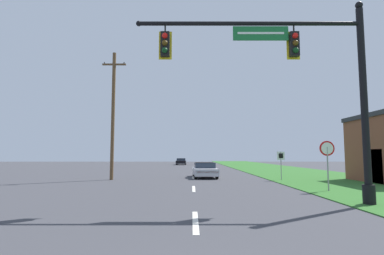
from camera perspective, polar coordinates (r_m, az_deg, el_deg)
The scene contains 8 objects.
grass_verge_right at distance 34.15m, azimuth 18.07°, elevation -8.03°, with size 10.00×110.00×0.04m.
road_center_line at distance 24.48m, azimuth 0.03°, elevation -9.52°, with size 0.16×34.80×0.01m.
signal_mast at distance 12.30m, azimuth 20.90°, elevation 8.55°, with size 8.88×0.47×7.73m.
car_ahead at distance 24.61m, azimuth 2.24°, elevation -8.10°, with size 2.01×4.53×1.19m.
far_car at distance 56.48m, azimuth -2.27°, elevation -6.49°, with size 1.82×4.38×1.19m.
stop_sign at distance 16.71m, azimuth 24.17°, elevation -4.67°, with size 0.76×0.07×2.50m.
route_sign_post at distance 22.76m, azimuth 16.38°, elevation -5.80°, with size 0.55×0.06×2.03m.
utility_pole_near at distance 23.31m, azimuth -15.00°, elevation 2.68°, with size 1.80×0.26×9.62m.
Camera 1 is at (-0.09, -2.41, 1.83)m, focal length 28.00 mm.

